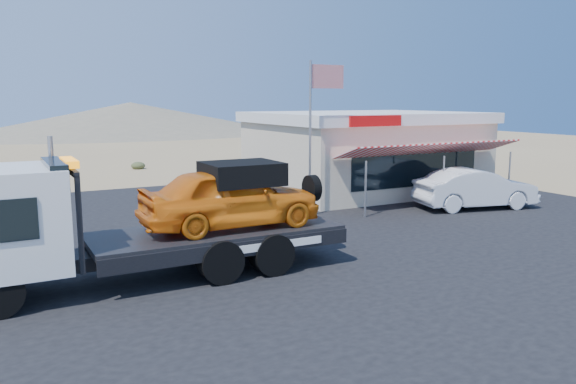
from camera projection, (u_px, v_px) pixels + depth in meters
name	position (u px, v px, depth m)	size (l,w,h in m)	color
ground	(248.00, 261.00, 16.00)	(120.00, 120.00, 0.00)	#997E57
asphalt_lot	(265.00, 231.00, 19.53)	(32.00, 24.00, 0.02)	black
tow_truck	(150.00, 214.00, 14.11)	(9.49, 2.81, 3.17)	black
white_sedan	(475.00, 189.00, 23.54)	(1.77, 5.07, 1.67)	silver
jerky_store	(364.00, 151.00, 28.37)	(10.40, 9.97, 3.90)	beige
flagpole	(315.00, 120.00, 21.60)	(1.55, 0.10, 6.00)	#99999E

